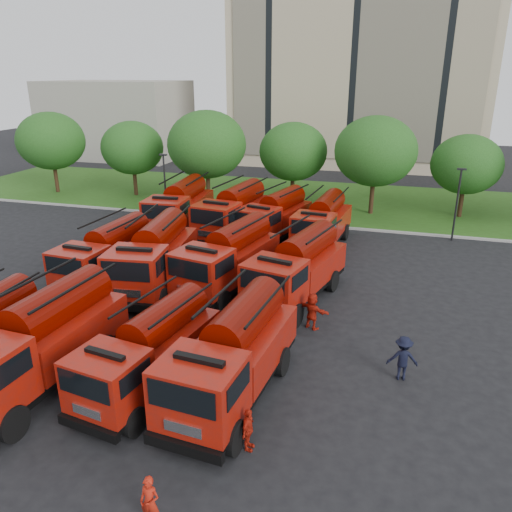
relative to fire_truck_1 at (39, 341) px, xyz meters
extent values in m
plane|color=black|center=(4.27, 5.34, -1.81)|extent=(140.00, 140.00, 0.00)
cube|color=#244612|center=(4.27, 31.34, -1.75)|extent=(70.00, 16.00, 0.12)
cube|color=gray|center=(4.27, 23.24, -1.74)|extent=(70.00, 0.30, 0.14)
cube|color=tan|center=(6.27, 53.34, 10.69)|extent=(30.00, 14.00, 25.00)
cube|color=black|center=(6.27, 46.24, 10.69)|extent=(28.00, 0.15, 22.00)
cube|color=gray|center=(-25.73, 49.34, 3.19)|extent=(18.00, 12.00, 10.00)
cylinder|color=#382314|center=(-19.73, 27.34, -0.50)|extent=(0.36, 0.36, 2.62)
ellipsoid|color=#193F12|center=(-19.73, 27.34, 3.22)|extent=(6.30, 6.30, 5.36)
cylinder|color=#382314|center=(-11.73, 28.34, -0.62)|extent=(0.36, 0.36, 2.38)
ellipsoid|color=#193F12|center=(-11.73, 28.34, 2.75)|extent=(5.71, 5.71, 4.86)
cylinder|color=#382314|center=(-3.73, 26.84, -0.41)|extent=(0.36, 0.36, 2.80)
ellipsoid|color=#193F12|center=(-3.73, 26.84, 3.55)|extent=(6.72, 6.72, 5.71)
cylinder|color=#382314|center=(3.27, 29.34, -0.58)|extent=(0.36, 0.36, 2.45)
ellipsoid|color=#193F12|center=(3.27, 29.34, 2.88)|extent=(5.88, 5.88, 5.00)
cylinder|color=#382314|center=(10.27, 27.84, -0.44)|extent=(0.36, 0.36, 2.73)
ellipsoid|color=#193F12|center=(10.27, 27.84, 3.42)|extent=(6.55, 6.55, 5.57)
cylinder|color=#382314|center=(17.27, 28.84, -0.67)|extent=(0.36, 0.36, 2.27)
ellipsoid|color=#193F12|center=(17.27, 28.84, 2.55)|extent=(5.46, 5.46, 4.64)
cylinder|color=black|center=(-5.73, 22.54, 0.69)|extent=(0.14, 0.14, 5.00)
cube|color=black|center=(-5.73, 22.54, 3.24)|extent=(0.60, 0.25, 0.12)
cylinder|color=black|center=(16.27, 22.54, 0.69)|extent=(0.14, 0.14, 5.00)
cube|color=black|center=(16.27, 22.54, 3.24)|extent=(0.60, 0.25, 0.12)
cylinder|color=black|center=(-1.69, 1.38, -1.28)|extent=(0.38, 1.08, 1.07)
cube|color=black|center=(0.00, 0.01, -1.09)|extent=(3.01, 7.86, 0.33)
cube|color=#9E1004|center=(0.08, 1.22, -0.21)|extent=(3.01, 5.23, 1.43)
cylinder|color=#4F0500|center=(0.08, 1.22, 0.96)|extent=(1.94, 4.72, 1.65)
cylinder|color=black|center=(1.09, -2.93, -1.20)|extent=(0.46, 1.23, 1.21)
cylinder|color=black|center=(-1.14, 2.07, -1.20)|extent=(0.46, 1.23, 1.21)
cylinder|color=black|center=(1.39, 1.91, -1.20)|extent=(0.46, 1.23, 1.21)
cube|color=black|center=(4.06, 0.94, -1.19)|extent=(3.20, 6.90, 0.28)
cube|color=black|center=(3.53, -2.39, -1.24)|extent=(2.38, 0.61, 0.33)
cube|color=#9E1004|center=(3.70, -1.31, -0.13)|extent=(2.62, 2.43, 1.85)
cube|color=black|center=(3.53, -2.36, 0.30)|extent=(1.97, 0.36, 0.81)
cube|color=#9E1004|center=(4.22, 1.97, -0.43)|extent=(2.98, 4.67, 1.23)
cylinder|color=#4F0500|center=(4.22, 1.97, 0.57)|extent=(2.03, 4.16, 1.42)
cylinder|color=black|center=(2.59, -1.32, -1.29)|extent=(0.49, 1.08, 1.04)
cylinder|color=black|center=(4.74, -1.67, -1.29)|extent=(0.49, 1.08, 1.04)
cylinder|color=black|center=(3.25, 2.79, -1.29)|extent=(0.49, 1.08, 1.04)
cylinder|color=black|center=(5.40, 2.45, -1.29)|extent=(0.49, 1.08, 1.04)
cube|color=black|center=(7.17, 1.30, -1.12)|extent=(3.07, 7.56, 0.32)
cube|color=black|center=(6.83, -2.42, -1.18)|extent=(2.65, 0.50, 0.37)
cube|color=#9E1004|center=(6.94, -1.22, 0.06)|extent=(2.78, 2.54, 2.05)
cube|color=black|center=(6.83, -2.39, 0.53)|extent=(2.21, 0.25, 0.90)
cube|color=#9E1004|center=(7.27, 2.45, -0.28)|extent=(3.00, 5.06, 1.37)
cylinder|color=#4F0500|center=(7.27, 2.45, 0.84)|extent=(1.97, 4.55, 1.58)
cylinder|color=black|center=(5.72, -1.32, -1.23)|extent=(0.47, 1.19, 1.16)
cylinder|color=black|center=(8.13, -1.54, -1.23)|extent=(0.47, 1.19, 1.16)
cylinder|color=black|center=(6.13, 3.30, -1.23)|extent=(0.47, 1.19, 1.16)
cylinder|color=black|center=(8.54, 3.08, -1.23)|extent=(0.47, 1.19, 1.16)
cube|color=black|center=(-2.87, 9.35, -1.15)|extent=(2.75, 7.22, 0.30)
cube|color=black|center=(-3.09, 5.76, -1.20)|extent=(2.55, 0.41, 0.35)
cube|color=#9E1004|center=(-3.02, 6.92, -0.01)|extent=(2.61, 2.38, 1.98)
cube|color=black|center=(-3.08, 5.79, 0.45)|extent=(2.13, 0.18, 0.86)
cube|color=#9E1004|center=(-2.80, 10.47, -0.34)|extent=(2.76, 4.80, 1.32)
cylinder|color=#4F0500|center=(-2.80, 10.47, 0.74)|extent=(1.77, 4.34, 1.52)
cylinder|color=black|center=(-4.19, 6.79, -1.25)|extent=(0.42, 1.13, 1.12)
cylinder|color=black|center=(-1.86, 6.65, -1.25)|extent=(0.42, 1.13, 1.12)
cylinder|color=black|center=(-3.92, 11.24, -1.25)|extent=(0.42, 1.13, 1.12)
cylinder|color=black|center=(-1.60, 11.10, -1.25)|extent=(0.42, 1.13, 1.12)
cube|color=black|center=(-0.06, 9.46, -1.09)|extent=(3.54, 8.03, 0.33)
cube|color=black|center=(0.45, 5.56, -1.14)|extent=(2.79, 0.64, 0.39)
cube|color=#9E1004|center=(0.28, 6.82, 0.16)|extent=(3.01, 2.77, 2.16)
cube|color=black|center=(0.44, 5.59, 0.66)|extent=(2.32, 0.36, 0.94)
cube|color=#9E1004|center=(-0.22, 10.67, -0.20)|extent=(3.36, 5.42, 1.44)
cylinder|color=#4F0500|center=(-0.22, 10.67, 0.98)|extent=(2.26, 4.84, 1.66)
cylinder|color=black|center=(-0.95, 6.44, -1.20)|extent=(0.54, 1.26, 1.22)
cylinder|color=black|center=(1.58, 6.77, -1.20)|extent=(0.54, 1.26, 1.22)
cylinder|color=black|center=(-1.59, 11.28, -1.20)|extent=(0.54, 1.26, 1.22)
cylinder|color=black|center=(0.94, 11.61, -1.20)|extent=(0.54, 1.26, 1.22)
cube|color=black|center=(3.83, 10.48, -1.11)|extent=(3.94, 7.87, 0.32)
cube|color=black|center=(3.06, 6.74, -1.16)|extent=(2.69, 0.80, 0.38)
cube|color=#9E1004|center=(3.31, 7.95, 0.10)|extent=(3.05, 2.85, 2.10)
cube|color=black|center=(3.07, 6.77, 0.58)|extent=(2.22, 0.51, 0.91)
cube|color=#9E1004|center=(4.07, 11.63, -0.25)|extent=(3.57, 5.37, 1.40)
cylinder|color=#4F0500|center=(4.07, 11.63, 0.89)|extent=(2.49, 4.75, 1.61)
cylinder|color=black|center=(2.06, 7.99, -1.22)|extent=(0.61, 1.23, 1.18)
cylinder|color=black|center=(4.48, 7.49, -1.22)|extent=(0.61, 1.23, 1.18)
cylinder|color=black|center=(3.01, 12.62, -1.22)|extent=(0.61, 1.23, 1.18)
cylinder|color=black|center=(5.43, 12.12, -1.22)|extent=(0.61, 1.23, 1.18)
cube|color=black|center=(7.71, 10.03, -1.12)|extent=(4.11, 7.81, 0.32)
cube|color=black|center=(6.83, 6.36, -1.17)|extent=(2.65, 0.88, 0.37)
cube|color=#9E1004|center=(7.11, 7.55, 0.08)|extent=(3.08, 2.88, 2.07)
cube|color=black|center=(6.84, 6.39, 0.56)|extent=(2.19, 0.57, 0.90)
cube|color=#9E1004|center=(7.98, 11.17, -0.27)|extent=(3.67, 5.37, 1.38)
cylinder|color=#4F0500|center=(7.98, 11.17, 0.86)|extent=(2.59, 4.72, 1.60)
cylinder|color=black|center=(5.87, 7.62, -1.22)|extent=(0.63, 1.22, 1.17)
cylinder|color=black|center=(8.25, 7.06, -1.22)|extent=(0.63, 1.22, 1.17)
cylinder|color=black|center=(6.96, 12.18, -1.22)|extent=(0.63, 1.22, 1.17)
cylinder|color=black|center=(9.34, 11.61, -1.22)|extent=(0.63, 1.22, 1.17)
cube|color=black|center=(-2.99, 19.34, -1.08)|extent=(3.05, 7.98, 0.34)
cube|color=black|center=(-2.75, 15.37, -1.14)|extent=(2.81, 0.45, 0.39)
cube|color=#9E1004|center=(-2.83, 16.65, 0.18)|extent=(2.89, 2.63, 2.18)
cube|color=black|center=(-2.75, 15.40, 0.68)|extent=(2.35, 0.20, 0.95)
cube|color=#9E1004|center=(-3.07, 20.57, -0.19)|extent=(3.05, 5.31, 1.46)
cylinder|color=#4F0500|center=(-3.07, 20.57, 1.00)|extent=(1.96, 4.80, 1.68)
cylinder|color=black|center=(-4.10, 16.35, -1.19)|extent=(0.47, 1.25, 1.23)
cylinder|color=black|center=(-1.53, 16.51, -1.19)|extent=(0.47, 1.25, 1.23)
cylinder|color=black|center=(-4.40, 21.27, -1.19)|extent=(0.47, 1.25, 1.23)
cylinder|color=black|center=(-1.83, 21.43, -1.19)|extent=(0.47, 1.25, 1.23)
cube|color=black|center=(1.26, 19.06, -1.09)|extent=(3.58, 8.06, 0.33)
cube|color=black|center=(0.73, 15.15, -1.14)|extent=(2.79, 0.65, 0.39)
cube|color=#9E1004|center=(0.90, 16.42, 0.16)|extent=(3.03, 2.79, 2.17)
cube|color=black|center=(0.74, 15.18, 0.66)|extent=(2.32, 0.37, 0.95)
cube|color=#9E1004|center=(1.43, 20.27, -0.20)|extent=(3.39, 5.43, 1.45)
cylinder|color=#4F0500|center=(1.43, 20.27, 0.98)|extent=(2.28, 4.85, 1.67)
cylinder|color=black|center=(-0.39, 16.37, -1.20)|extent=(0.55, 1.26, 1.22)
cylinder|color=black|center=(2.14, 16.03, -1.20)|extent=(0.55, 1.26, 1.22)
cylinder|color=black|center=(0.26, 21.22, -1.20)|extent=(0.55, 1.26, 1.22)
cylinder|color=black|center=(2.80, 20.87, -1.20)|extent=(0.55, 1.26, 1.22)
cube|color=black|center=(4.20, 19.45, -1.15)|extent=(3.97, 7.46, 0.30)
cube|color=black|center=(3.34, 15.95, -1.20)|extent=(2.53, 0.85, 0.36)
cube|color=#9E1004|center=(3.62, 17.09, -0.01)|extent=(2.95, 2.76, 1.98)
cube|color=black|center=(3.34, 15.98, 0.45)|extent=(2.08, 0.56, 0.86)
cube|color=#9E1004|center=(4.47, 20.54, -0.34)|extent=(3.53, 5.13, 1.32)
cylinder|color=#4F0500|center=(4.47, 20.54, 0.74)|extent=(2.50, 4.51, 1.52)
cylinder|color=black|center=(2.43, 17.17, -1.25)|extent=(0.61, 1.17, 1.12)
cylinder|color=black|center=(4.70, 16.61, -1.25)|extent=(0.61, 1.17, 1.12)
cylinder|color=black|center=(3.50, 21.51, -1.25)|extent=(0.61, 1.17, 1.12)
cylinder|color=black|center=(5.77, 20.95, -1.25)|extent=(0.61, 1.17, 1.12)
cube|color=black|center=(7.62, 18.90, -1.14)|extent=(3.02, 7.35, 0.31)
cube|color=black|center=(7.28, 15.28, -1.20)|extent=(2.57, 0.49, 0.36)
cube|color=#9E1004|center=(7.39, 16.45, 0.01)|extent=(2.71, 2.48, 2.00)
cube|color=black|center=(7.28, 15.31, 0.47)|extent=(2.14, 0.25, 0.87)
cube|color=#9E1004|center=(7.73, 20.02, -0.33)|extent=(2.94, 4.92, 1.33)
cylinder|color=#4F0500|center=(7.73, 20.02, 0.76)|extent=(1.93, 4.42, 1.53)
cylinder|color=black|center=(6.20, 16.36, -1.25)|extent=(0.46, 1.15, 1.13)
cylinder|color=black|center=(8.54, 16.14, -1.25)|extent=(0.46, 1.15, 1.13)
cylinder|color=black|center=(6.62, 20.84, -1.25)|extent=(0.46, 1.15, 1.13)
cylinder|color=black|center=(8.97, 20.62, -1.25)|extent=(0.46, 1.15, 1.13)
imported|color=#AB1B0D|center=(3.63, -1.36, -1.81)|extent=(1.01, 0.78, 1.83)
imported|color=#AB1B0D|center=(8.50, -1.26, -1.81)|extent=(0.52, 0.88, 1.48)
imported|color=black|center=(13.08, 4.08, -1.81)|extent=(1.24, 0.75, 1.82)
imported|color=#AB1B0D|center=(-2.07, 6.95, -1.81)|extent=(0.85, 0.94, 1.61)
imported|color=#AB1B0D|center=(9.03, 7.14, -1.81)|extent=(1.76, 1.36, 1.75)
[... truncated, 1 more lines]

